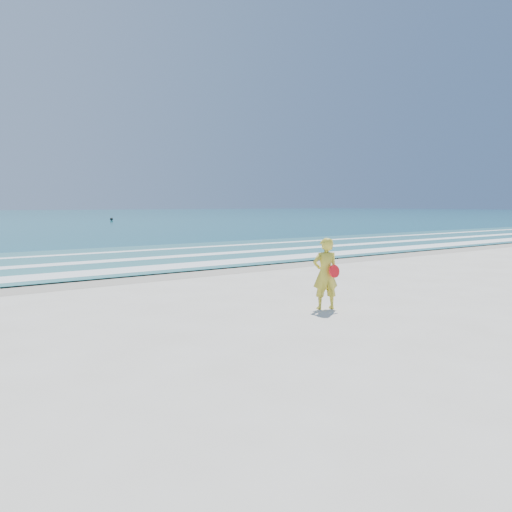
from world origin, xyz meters
TOP-DOWN VIEW (x-y plane):
  - ground at (0.00, 0.00)m, footprint 400.00×400.00m
  - wet_sand at (0.00, 9.00)m, footprint 400.00×2.40m
  - shallow at (0.00, 14.00)m, footprint 400.00×10.00m
  - foam_near at (0.00, 10.30)m, footprint 400.00×1.40m
  - foam_mid at (0.00, 13.20)m, footprint 400.00×0.90m
  - foam_far at (0.00, 16.50)m, footprint 400.00×0.60m
  - buoy at (16.46, 59.03)m, footprint 0.40×0.40m
  - woman at (0.77, 2.34)m, footprint 0.63×0.53m

SIDE VIEW (x-z plane):
  - ground at x=0.00m, z-range 0.00..0.00m
  - wet_sand at x=0.00m, z-range 0.00..0.00m
  - shallow at x=0.00m, z-range 0.04..0.05m
  - foam_near at x=0.00m, z-range 0.05..0.06m
  - foam_mid at x=0.00m, z-range 0.05..0.06m
  - foam_far at x=0.00m, z-range 0.05..0.06m
  - buoy at x=16.46m, z-range 0.04..0.44m
  - woman at x=0.77m, z-range 0.00..1.48m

